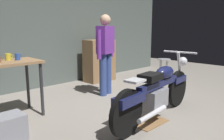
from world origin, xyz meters
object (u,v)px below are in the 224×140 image
Objects in this scene: shop_stool at (164,64)px; mug_yellow_tall at (8,57)px; wooden_dresser at (99,61)px; person_standing at (105,51)px; motorcycle at (157,91)px; storage_bin at (6,129)px; mug_blue_enamel at (18,57)px.

shop_stool is 5.20× the size of mug_yellow_tall.
mug_yellow_tall is at bearing -162.33° from wooden_dresser.
wooden_dresser is (0.74, 1.04, -0.38)m from person_standing.
person_standing reaches higher than motorcycle.
person_standing is at bearing 72.51° from motorcycle.
person_standing is 2.61× the size of shop_stool.
shop_stool reaches higher than storage_bin.
mug_blue_enamel is (-1.75, 0.13, 0.03)m from person_standing.
motorcycle reaches higher than storage_bin.
person_standing reaches higher than mug_blue_enamel.
storage_bin is 4.01× the size of mug_blue_enamel.
shop_stool is 1.68m from wooden_dresser.
person_standing is at bearing 15.89° from storage_bin.
motorcycle is 2.16m from storage_bin.
mug_yellow_tall reaches higher than shop_stool.
shop_stool is at bearing 4.33° from storage_bin.
storage_bin is at bearing -123.48° from mug_blue_enamel.
mug_blue_enamel is (-2.49, -0.91, 0.40)m from wooden_dresser.
mug_blue_enamel reaches higher than storage_bin.
wooden_dresser is (-0.94, 1.39, 0.05)m from shop_stool.
shop_stool is at bearing 24.47° from motorcycle.
wooden_dresser reaches higher than mug_yellow_tall.
wooden_dresser reaches higher than mug_blue_enamel.
mug_yellow_tall is at bearing 126.06° from motorcycle.
wooden_dresser is at bearing 17.67° from mug_yellow_tall.
wooden_dresser reaches higher than storage_bin.
motorcycle is 1.99× the size of wooden_dresser.
storage_bin is (-3.94, -0.30, -0.33)m from shop_stool.
storage_bin is 3.57× the size of mug_yellow_tall.
person_standing is 3.80× the size of storage_bin.
shop_stool is 1.45× the size of storage_bin.
mug_yellow_tall is (-2.61, -0.83, 0.40)m from wooden_dresser.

